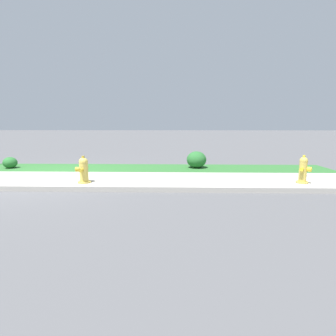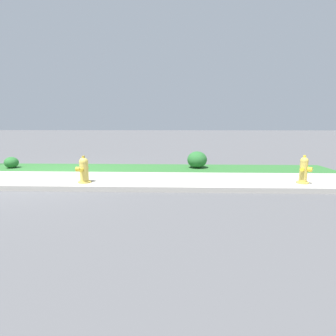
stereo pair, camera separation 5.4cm
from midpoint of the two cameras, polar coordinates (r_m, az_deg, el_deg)
ground_plane at (r=8.02m, az=-26.63°, el=-2.26°), size 120.00×120.00×0.00m
sidewalk_pavement at (r=8.02m, az=-26.64°, el=-2.22°), size 18.00×2.26×0.01m
grass_verge at (r=9.78m, az=-21.20°, el=0.09°), size 18.00×1.71×0.01m
street_curb at (r=6.99m, az=-31.32°, el=-3.74°), size 18.00×0.16×0.12m
fire_hydrant_across_street at (r=7.46m, az=27.17°, el=-0.39°), size 0.34×0.34×0.73m
fire_hydrant_mid_block at (r=7.03m, az=-18.11°, el=-0.46°), size 0.38×0.40×0.70m
shrub_bush_mid_verge at (r=9.10m, az=6.05°, el=1.82°), size 0.68×0.68×0.57m
shrub_bush_far_verge at (r=10.51m, az=-31.27°, el=1.00°), size 0.45×0.45×0.39m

